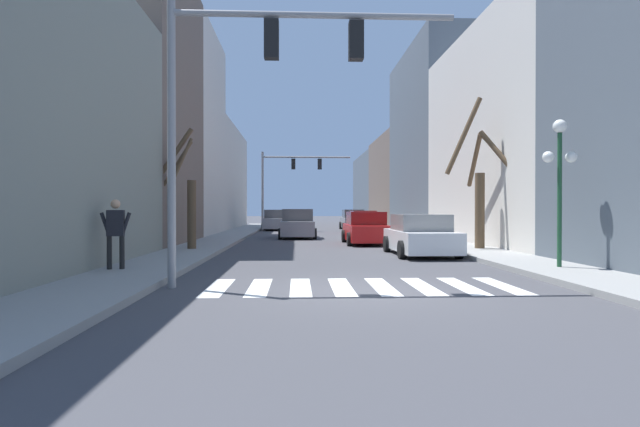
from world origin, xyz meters
name	(u,v)px	position (x,y,z in m)	size (l,w,h in m)	color
ground_plane	(365,291)	(0.00, 0.00, 0.00)	(240.00, 240.00, 0.00)	#424247
sidewalk_left	(96,289)	(-5.53, 0.00, 0.07)	(2.27, 90.00, 0.15)	gray
sidewalk_right	(621,285)	(5.53, 0.00, 0.07)	(2.27, 90.00, 0.15)	gray
building_row_left	(151,145)	(-9.67, 18.10, 5.34)	(6.00, 47.96, 13.12)	gray
building_row_right	(451,156)	(9.67, 25.08, 5.59)	(6.00, 67.42, 13.52)	#515B66
crosswalk_stripes	(362,286)	(0.00, 0.55, 0.00)	(6.75, 2.60, 0.01)	white
traffic_signal_near	(253,77)	(-2.39, 0.57, 4.60)	(6.28, 0.28, 6.37)	gray
traffic_signal_far	(288,173)	(-2.12, 29.11, 4.56)	(7.04, 0.28, 6.26)	gray
street_lamp_right_corner	(560,162)	(5.68, 2.79, 2.99)	(0.95, 0.36, 3.99)	#1E4C2D
car_driving_away_lane	(363,223)	(3.28, 25.05, 0.76)	(2.00, 4.70, 1.63)	red
car_parked_right_near	(353,220)	(3.27, 31.54, 0.79)	(2.01, 4.82, 1.71)	gray
car_parked_right_mid	(420,236)	(3.18, 8.04, 0.72)	(2.21, 4.64, 1.53)	white
car_at_intersection	(276,221)	(-3.21, 31.02, 0.79)	(2.14, 4.75, 1.69)	gray
car_parked_left_near	(298,225)	(-1.40, 19.33, 0.81)	(2.18, 4.26, 1.73)	gray
car_parked_left_mid	(366,229)	(1.97, 14.11, 0.75)	(2.12, 4.50, 1.59)	red
pedestrian_on_right_sidewalk	(116,228)	(-6.15, 2.81, 1.23)	(0.79, 0.30, 1.82)	black
street_tree_left_mid	(186,196)	(-5.83, 9.63, 2.23)	(1.75, 0.76, 4.82)	brown
street_tree_left_near	(480,182)	(5.94, 9.34, 2.79)	(2.81, 2.98, 6.07)	brown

